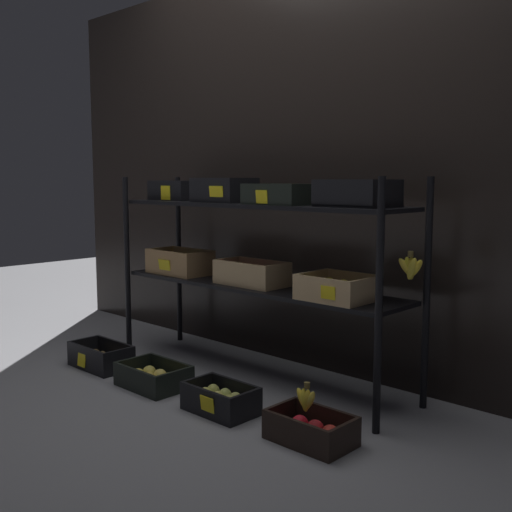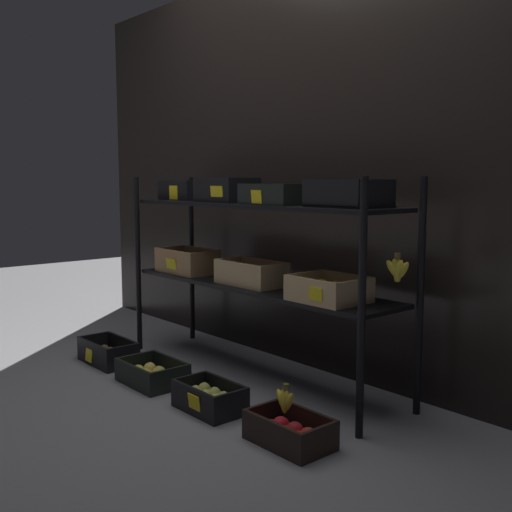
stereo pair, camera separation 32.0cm
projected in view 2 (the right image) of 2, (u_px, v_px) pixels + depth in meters
ground_plane at (256, 376)px, 3.28m from camera, size 10.00×10.00×0.00m
storefront_wall at (311, 165)px, 3.40m from camera, size 4.14×0.12×2.23m
display_rack at (254, 242)px, 3.18m from camera, size 1.86×0.43×1.05m
crate_ground_kiwi at (108, 354)px, 3.51m from camera, size 0.37×0.21×0.13m
crate_ground_apple_gold at (153, 375)px, 3.16m from camera, size 0.35×0.24×0.12m
crate_ground_pear at (210, 399)px, 2.79m from camera, size 0.33×0.21×0.13m
crate_ground_apple_red at (290, 433)px, 2.43m from camera, size 0.34×0.21×0.12m
banana_bunch_loose at (285, 401)px, 2.43m from camera, size 0.11×0.03×0.12m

